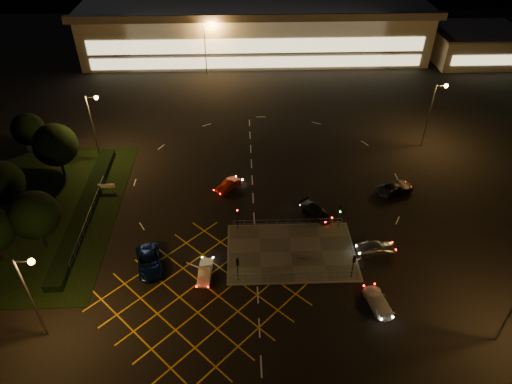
{
  "coord_description": "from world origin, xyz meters",
  "views": [
    {
      "loc": [
        -3.25,
        -38.48,
        36.82
      ],
      "look_at": [
        -1.67,
        6.7,
        2.0
      ],
      "focal_mm": 32.0,
      "sensor_mm": 36.0,
      "label": 1
    }
  ],
  "objects_px": {
    "signal_nw": "(237,215)",
    "signal_ne": "(340,212)",
    "car_right_silver": "(376,247)",
    "car_approach_white": "(378,301)",
    "signal_sw": "(238,265)",
    "signal_se": "(354,262)",
    "car_left_blue": "(149,262)",
    "car_far_dkgrey": "(316,211)",
    "car_circ_red": "(228,185)",
    "car_queue_white": "(205,272)",
    "car_east_grey": "(395,188)"
  },
  "relations": [
    {
      "from": "car_east_grey",
      "to": "car_approach_white",
      "type": "bearing_deg",
      "value": 137.76
    },
    {
      "from": "signal_se",
      "to": "signal_ne",
      "type": "bearing_deg",
      "value": -90.0
    },
    {
      "from": "car_circ_red",
      "to": "car_approach_white",
      "type": "relative_size",
      "value": 0.87
    },
    {
      "from": "car_left_blue",
      "to": "car_right_silver",
      "type": "relative_size",
      "value": 1.27
    },
    {
      "from": "car_right_silver",
      "to": "car_east_grey",
      "type": "xyz_separation_m",
      "value": [
        5.22,
        10.86,
        -0.02
      ]
    },
    {
      "from": "signal_nw",
      "to": "car_east_grey",
      "type": "bearing_deg",
      "value": 17.59
    },
    {
      "from": "car_left_blue",
      "to": "car_far_dkgrey",
      "type": "distance_m",
      "value": 20.81
    },
    {
      "from": "car_far_dkgrey",
      "to": "car_right_silver",
      "type": "xyz_separation_m",
      "value": [
        5.84,
        -6.54,
        0.07
      ]
    },
    {
      "from": "signal_ne",
      "to": "car_right_silver",
      "type": "relative_size",
      "value": 0.73
    },
    {
      "from": "car_left_blue",
      "to": "car_approach_white",
      "type": "relative_size",
      "value": 1.25
    },
    {
      "from": "signal_sw",
      "to": "car_right_silver",
      "type": "bearing_deg",
      "value": -166.61
    },
    {
      "from": "signal_sw",
      "to": "car_far_dkgrey",
      "type": "height_order",
      "value": "signal_sw"
    },
    {
      "from": "car_right_silver",
      "to": "car_approach_white",
      "type": "bearing_deg",
      "value": 162.59
    },
    {
      "from": "signal_ne",
      "to": "car_far_dkgrey",
      "type": "bearing_deg",
      "value": 136.18
    },
    {
      "from": "signal_sw",
      "to": "car_queue_white",
      "type": "distance_m",
      "value": 3.99
    },
    {
      "from": "car_far_dkgrey",
      "to": "car_circ_red",
      "type": "relative_size",
      "value": 1.2
    },
    {
      "from": "car_right_silver",
      "to": "signal_sw",
      "type": "bearing_deg",
      "value": 98.38
    },
    {
      "from": "signal_nw",
      "to": "car_queue_white",
      "type": "distance_m",
      "value": 8.22
    },
    {
      "from": "car_queue_white",
      "to": "car_approach_white",
      "type": "distance_m",
      "value": 17.94
    },
    {
      "from": "car_far_dkgrey",
      "to": "signal_se",
      "type": "bearing_deg",
      "value": -115.77
    },
    {
      "from": "car_right_silver",
      "to": "signal_ne",
      "type": "bearing_deg",
      "value": 34.16
    },
    {
      "from": "signal_sw",
      "to": "car_approach_white",
      "type": "xyz_separation_m",
      "value": [
        13.87,
        -3.72,
        -1.73
      ]
    },
    {
      "from": "car_far_dkgrey",
      "to": "car_circ_red",
      "type": "distance_m",
      "value": 12.38
    },
    {
      "from": "car_right_silver",
      "to": "car_circ_red",
      "type": "relative_size",
      "value": 1.13
    },
    {
      "from": "signal_nw",
      "to": "car_queue_white",
      "type": "bearing_deg",
      "value": -115.85
    },
    {
      "from": "signal_ne",
      "to": "car_queue_white",
      "type": "distance_m",
      "value": 17.19
    },
    {
      "from": "signal_nw",
      "to": "signal_ne",
      "type": "height_order",
      "value": "same"
    },
    {
      "from": "signal_se",
      "to": "car_left_blue",
      "type": "distance_m",
      "value": 21.78
    },
    {
      "from": "signal_se",
      "to": "car_queue_white",
      "type": "bearing_deg",
      "value": -2.82
    },
    {
      "from": "car_left_blue",
      "to": "signal_se",
      "type": "bearing_deg",
      "value": -20.91
    },
    {
      "from": "signal_ne",
      "to": "car_far_dkgrey",
      "type": "height_order",
      "value": "signal_ne"
    },
    {
      "from": "car_right_silver",
      "to": "signal_nw",
      "type": "bearing_deg",
      "value": 69.5
    },
    {
      "from": "car_queue_white",
      "to": "car_far_dkgrey",
      "type": "bearing_deg",
      "value": 40.1
    },
    {
      "from": "car_queue_white",
      "to": "signal_ne",
      "type": "bearing_deg",
      "value": 29.35
    },
    {
      "from": "car_left_blue",
      "to": "car_approach_white",
      "type": "xyz_separation_m",
      "value": [
        23.46,
        -6.05,
        -0.12
      ]
    },
    {
      "from": "signal_se",
      "to": "car_queue_white",
      "type": "relative_size",
      "value": 0.85
    },
    {
      "from": "car_far_dkgrey",
      "to": "car_approach_white",
      "type": "bearing_deg",
      "value": -111.86
    },
    {
      "from": "car_left_blue",
      "to": "signal_sw",
      "type": "bearing_deg",
      "value": -28.4
    },
    {
      "from": "signal_se",
      "to": "car_circ_red",
      "type": "distance_m",
      "value": 20.91
    },
    {
      "from": "signal_ne",
      "to": "car_right_silver",
      "type": "bearing_deg",
      "value": -50.83
    },
    {
      "from": "car_queue_white",
      "to": "car_circ_red",
      "type": "distance_m",
      "value": 15.49
    },
    {
      "from": "car_east_grey",
      "to": "car_approach_white",
      "type": "height_order",
      "value": "car_east_grey"
    },
    {
      "from": "signal_sw",
      "to": "car_left_blue",
      "type": "height_order",
      "value": "signal_sw"
    },
    {
      "from": "signal_nw",
      "to": "car_far_dkgrey",
      "type": "xyz_separation_m",
      "value": [
        9.66,
        2.24,
        -1.71
      ]
    },
    {
      "from": "signal_ne",
      "to": "car_circ_red",
      "type": "xyz_separation_m",
      "value": [
        -13.24,
        8.11,
        -1.74
      ]
    },
    {
      "from": "signal_ne",
      "to": "car_left_blue",
      "type": "distance_m",
      "value": 22.38
    },
    {
      "from": "signal_nw",
      "to": "car_circ_red",
      "type": "xyz_separation_m",
      "value": [
        -1.24,
        8.11,
        -1.74
      ]
    },
    {
      "from": "car_queue_white",
      "to": "car_right_silver",
      "type": "distance_m",
      "value": 19.22
    },
    {
      "from": "car_queue_white",
      "to": "car_east_grey",
      "type": "distance_m",
      "value": 27.87
    },
    {
      "from": "signal_se",
      "to": "car_far_dkgrey",
      "type": "distance_m",
      "value": 10.63
    }
  ]
}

